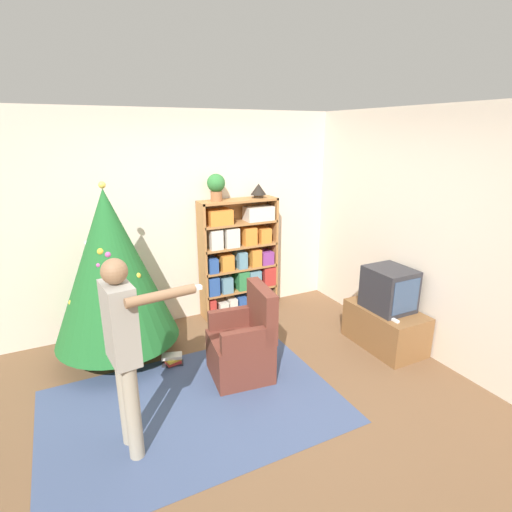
% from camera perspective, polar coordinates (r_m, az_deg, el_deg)
% --- Properties ---
extents(ground_plane, '(14.00, 14.00, 0.00)m').
position_cam_1_polar(ground_plane, '(3.99, 0.41, -18.61)').
color(ground_plane, brown).
extents(wall_back, '(8.00, 0.10, 2.60)m').
position_cam_1_polar(wall_back, '(5.08, -9.25, 5.30)').
color(wall_back, beige).
rests_on(wall_back, ground_plane).
extents(wall_right, '(0.10, 8.00, 2.60)m').
position_cam_1_polar(wall_right, '(4.61, 23.04, 2.91)').
color(wall_right, beige).
rests_on(wall_right, ground_plane).
extents(area_rug, '(2.54, 1.73, 0.01)m').
position_cam_1_polar(area_rug, '(3.84, -8.84, -20.43)').
color(area_rug, '#3D4C70').
rests_on(area_rug, ground_plane).
extents(bookshelf, '(1.02, 0.28, 1.53)m').
position_cam_1_polar(bookshelf, '(5.22, -2.37, -0.59)').
color(bookshelf, '#A8703D').
rests_on(bookshelf, ground_plane).
extents(tv_stand, '(0.52, 0.87, 0.46)m').
position_cam_1_polar(tv_stand, '(4.81, 17.94, -9.62)').
color(tv_stand, brown).
rests_on(tv_stand, ground_plane).
extents(television, '(0.43, 0.49, 0.47)m').
position_cam_1_polar(television, '(4.62, 18.49, -4.49)').
color(television, '#28282D').
rests_on(television, tv_stand).
extents(game_remote, '(0.04, 0.12, 0.02)m').
position_cam_1_polar(game_remote, '(4.44, 19.11, -8.61)').
color(game_remote, white).
rests_on(game_remote, tv_stand).
extents(christmas_tree, '(1.27, 1.27, 1.89)m').
position_cam_1_polar(christmas_tree, '(4.33, -19.96, -1.54)').
color(christmas_tree, '#4C3323').
rests_on(christmas_tree, ground_plane).
extents(armchair, '(0.63, 0.62, 0.92)m').
position_cam_1_polar(armchair, '(4.04, -1.75, -12.65)').
color(armchair, brown).
rests_on(armchair, ground_plane).
extents(standing_person, '(0.66, 0.47, 1.54)m').
position_cam_1_polar(standing_person, '(3.04, -18.36, -11.78)').
color(standing_person, '#9E937F').
rests_on(standing_person, ground_plane).
extents(potted_plant, '(0.22, 0.22, 0.33)m').
position_cam_1_polar(potted_plant, '(4.90, -5.72, 10.01)').
color(potted_plant, '#935B38').
rests_on(potted_plant, bookshelf).
extents(table_lamp, '(0.20, 0.20, 0.18)m').
position_cam_1_polar(table_lamp, '(5.14, 0.36, 9.45)').
color(table_lamp, '#473828').
rests_on(table_lamp, bookshelf).
extents(book_pile_near_tree, '(0.24, 0.19, 0.11)m').
position_cam_1_polar(book_pile_near_tree, '(4.41, -11.88, -14.26)').
color(book_pile_near_tree, '#232328').
rests_on(book_pile_near_tree, ground_plane).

